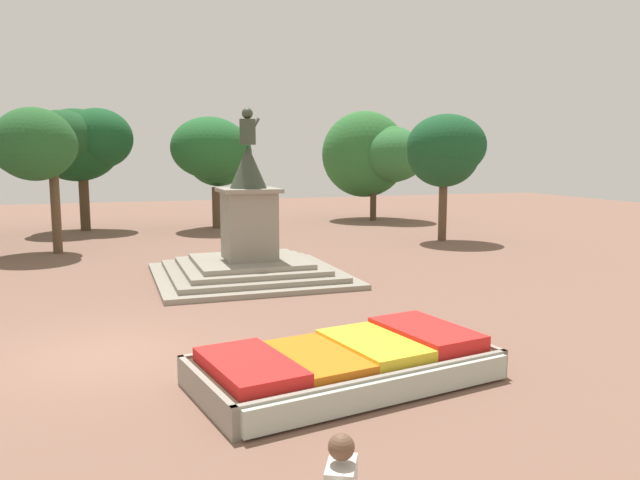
# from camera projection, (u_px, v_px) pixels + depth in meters

# --- Properties ---
(ground_plane) EXTENTS (78.02, 78.02, 0.00)m
(ground_plane) POSITION_uv_depth(u_px,v_px,m) (102.00, 356.00, 11.53)
(ground_plane) COLOR brown
(flower_planter) EXTENTS (5.24, 3.32, 0.69)m
(flower_planter) POSITION_uv_depth(u_px,v_px,m) (349.00, 364.00, 10.20)
(flower_planter) COLOR #38281C
(flower_planter) RESTS_ON ground_plane
(statue_monument) EXTENTS (5.55, 5.55, 5.04)m
(statue_monument) POSITION_uv_depth(u_px,v_px,m) (249.00, 248.00, 18.66)
(statue_monument) COLOR gray
(statue_monument) RESTS_ON ground_plane
(park_tree_far_left) EXTENTS (3.39, 3.14, 5.38)m
(park_tree_far_left) POSITION_uv_depth(u_px,v_px,m) (445.00, 149.00, 26.23)
(park_tree_far_left) COLOR brown
(park_tree_far_left) RESTS_ON ground_plane
(park_tree_behind_statue) EXTENTS (3.11, 3.87, 5.37)m
(park_tree_behind_statue) POSITION_uv_depth(u_px,v_px,m) (34.00, 145.00, 22.72)
(park_tree_behind_statue) COLOR brown
(park_tree_behind_statue) RESTS_ON ground_plane
(park_tree_street_side) EXTENTS (4.89, 4.38, 5.90)m
(park_tree_street_side) POSITION_uv_depth(u_px,v_px,m) (79.00, 142.00, 29.73)
(park_tree_street_side) COLOR #4C3823
(park_tree_street_side) RESTS_ON ground_plane
(park_tree_mid_canopy) EXTENTS (4.18, 4.51, 5.51)m
(park_tree_mid_canopy) POSITION_uv_depth(u_px,v_px,m) (213.00, 150.00, 30.88)
(park_tree_mid_canopy) COLOR brown
(park_tree_mid_canopy) RESTS_ON ground_plane
(park_tree_distant) EXTENTS (5.43, 5.38, 6.12)m
(park_tree_distant) POSITION_uv_depth(u_px,v_px,m) (377.00, 155.00, 35.00)
(park_tree_distant) COLOR #4C3823
(park_tree_distant) RESTS_ON ground_plane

